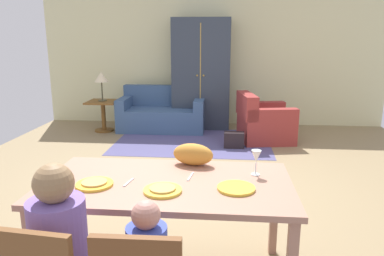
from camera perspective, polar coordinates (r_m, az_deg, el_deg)
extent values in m
cube|color=#8B7551|center=(4.73, 1.45, -7.79)|extent=(6.83, 6.21, 0.02)
cube|color=beige|center=(7.56, 3.11, 10.86)|extent=(6.83, 0.10, 2.70)
cube|color=#AC7862|center=(2.59, -3.89, -8.63)|extent=(1.73, 0.92, 0.04)
cube|color=#AC7862|center=(3.31, -16.80, -11.27)|extent=(0.06, 0.06, 0.72)
cube|color=#AC7862|center=(3.11, 12.59, -12.64)|extent=(0.06, 0.06, 0.72)
cylinder|color=yellow|center=(2.59, -14.87, -8.42)|extent=(0.25, 0.25, 0.02)
cylinder|color=tan|center=(2.58, -14.89, -8.11)|extent=(0.17, 0.17, 0.01)
cylinder|color=yellow|center=(2.42, -4.57, -9.60)|extent=(0.25, 0.25, 0.02)
cylinder|color=tan|center=(2.41, -4.58, -9.28)|extent=(0.17, 0.17, 0.01)
cylinder|color=gold|center=(2.46, 6.85, -9.23)|extent=(0.25, 0.25, 0.02)
cylinder|color=silver|center=(2.73, 9.79, -7.09)|extent=(0.06, 0.06, 0.01)
cylinder|color=silver|center=(2.72, 9.83, -6.15)|extent=(0.01, 0.01, 0.09)
cone|color=silver|center=(2.69, 9.91, -4.34)|extent=(0.07, 0.07, 0.09)
cube|color=silver|center=(2.59, -9.79, -8.28)|extent=(0.04, 0.15, 0.01)
cube|color=silver|center=(2.66, -0.22, -7.49)|extent=(0.04, 0.17, 0.01)
cylinder|color=#7F62BA|center=(2.16, -19.90, -16.04)|extent=(0.30, 0.30, 0.46)
sphere|color=#98744D|center=(2.03, -20.65, -8.01)|extent=(0.21, 0.21, 0.21)
cylinder|color=#3D4EB8|center=(2.06, -6.95, -19.04)|extent=(0.22, 0.22, 0.33)
sphere|color=tan|center=(1.94, -7.15, -13.22)|extent=(0.15, 0.15, 0.15)
ellipsoid|color=orange|center=(2.87, 0.16, -4.09)|extent=(0.35, 0.22, 0.17)
cube|color=#514D7C|center=(6.31, 0.11, -2.09)|extent=(2.60, 1.80, 0.01)
cube|color=#3C5982|center=(7.12, -4.62, 1.39)|extent=(1.62, 0.84, 0.42)
cube|color=#3C5982|center=(7.37, -4.24, 5.07)|extent=(1.62, 0.20, 0.40)
cube|color=#3C5982|center=(7.21, -10.33, 3.89)|extent=(0.18, 0.84, 0.20)
cube|color=#3C5982|center=(6.97, 1.19, 3.77)|extent=(0.18, 0.84, 0.20)
cube|color=maroon|center=(6.47, 11.32, -0.09)|extent=(0.97, 0.98, 0.42)
cube|color=maroon|center=(6.30, 8.51, 3.48)|extent=(0.34, 0.87, 0.40)
cube|color=maroon|center=(6.09, 12.29, 2.00)|extent=(0.86, 0.32, 0.20)
cube|color=maroon|center=(6.72, 10.68, 3.16)|extent=(0.86, 0.32, 0.20)
cube|color=#303947|center=(7.21, 1.46, 8.35)|extent=(1.10, 0.56, 2.10)
cube|color=gold|center=(6.92, 1.30, 8.13)|extent=(0.02, 0.01, 1.89)
sphere|color=gold|center=(6.92, 0.80, 8.13)|extent=(0.04, 0.04, 0.04)
sphere|color=gold|center=(6.91, 1.80, 8.12)|extent=(0.04, 0.04, 0.04)
cube|color=brown|center=(7.13, -13.66, 3.97)|extent=(0.56, 0.56, 0.03)
cylinder|color=brown|center=(7.18, -13.53, 1.69)|extent=(0.08, 0.08, 0.55)
cylinder|color=brown|center=(7.24, -13.42, -0.32)|extent=(0.36, 0.36, 0.03)
cylinder|color=#48452E|center=(7.12, -13.67, 4.17)|extent=(0.16, 0.16, 0.02)
cylinder|color=#48452E|center=(7.10, -13.75, 5.60)|extent=(0.02, 0.02, 0.34)
cone|color=beige|center=(7.07, -13.87, 7.69)|extent=(0.26, 0.26, 0.18)
cube|color=black|center=(5.97, 6.51, -1.86)|extent=(0.32, 0.16, 0.26)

